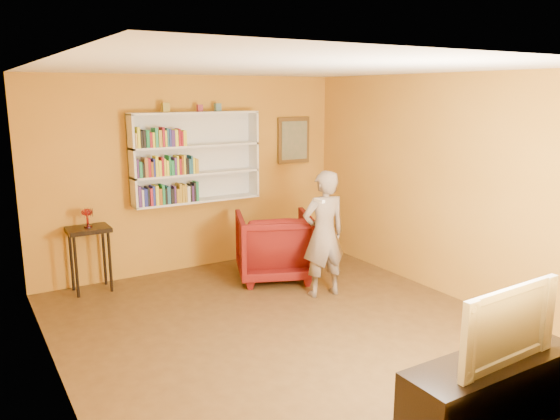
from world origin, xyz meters
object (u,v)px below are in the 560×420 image
object	(u,v)px
bookshelf	(195,157)
ruby_lustre	(87,214)
armchair	(274,246)
person	(324,234)
console_table	(89,238)
television	(497,322)
tv_cabinet	(491,392)

from	to	relation	value
bookshelf	ruby_lustre	world-z (taller)	bookshelf
armchair	person	size ratio (longest dim) A/B	0.64
ruby_lustre	person	xyz separation A→B (m)	(2.43, -1.63, -0.22)
console_table	television	size ratio (longest dim) A/B	0.81
ruby_lustre	bookshelf	bearing A→B (deg)	6.04
console_table	person	world-z (taller)	person
console_table	person	xyz separation A→B (m)	(2.43, -1.63, 0.09)
armchair	tv_cabinet	world-z (taller)	armchair
console_table	ruby_lustre	xyz separation A→B (m)	(0.00, -0.00, 0.31)
console_table	tv_cabinet	size ratio (longest dim) A/B	0.55
person	console_table	bearing A→B (deg)	-27.08
person	tv_cabinet	bearing A→B (deg)	86.65
bookshelf	ruby_lustre	size ratio (longest dim) A/B	7.62
bookshelf	tv_cabinet	world-z (taller)	bookshelf
bookshelf	television	bearing A→B (deg)	-84.99
armchair	console_table	bearing A→B (deg)	3.30
bookshelf	tv_cabinet	bearing A→B (deg)	-84.99
tv_cabinet	television	world-z (taller)	television
console_table	armchair	xyz separation A→B (m)	(2.23, -0.77, -0.24)
armchair	tv_cabinet	xyz separation A→B (m)	(-0.32, -3.73, -0.18)
ruby_lustre	person	distance (m)	2.93
console_table	armchair	size ratio (longest dim) A/B	0.84
armchair	ruby_lustre	bearing A→B (deg)	3.30
ruby_lustre	armchair	size ratio (longest dim) A/B	0.24
console_table	armchair	distance (m)	2.37
bookshelf	television	distance (m)	4.74
console_table	tv_cabinet	world-z (taller)	console_table
ruby_lustre	television	bearing A→B (deg)	-66.94
ruby_lustre	television	distance (m)	4.89
television	person	bearing A→B (deg)	77.62
ruby_lustre	television	world-z (taller)	television
ruby_lustre	console_table	bearing A→B (deg)	120.26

